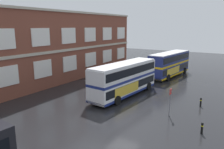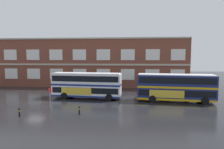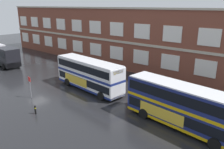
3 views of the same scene
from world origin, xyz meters
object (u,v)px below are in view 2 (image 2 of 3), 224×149
double_decker_near (87,85)px  bus_stand_flag (50,96)px  double_decker_middle (175,87)px  safety_bollard_west (79,110)px  safety_bollard_east (19,112)px

double_decker_near → bus_stand_flag: size_ratio=4.14×
double_decker_near → double_decker_middle: size_ratio=1.00×
double_decker_near → bus_stand_flag: 7.53m
bus_stand_flag → double_decker_near: bearing=63.8°
safety_bollard_west → safety_bollard_east: 6.57m
double_decker_middle → safety_bollard_west: size_ratio=11.80×
double_decker_middle → bus_stand_flag: double_decker_middle is taller
safety_bollard_west → safety_bollard_east: bearing=-168.5°
bus_stand_flag → double_decker_middle: bearing=18.0°
bus_stand_flag → safety_bollard_west: size_ratio=2.84×
safety_bollard_east → bus_stand_flag: bearing=57.4°
double_decker_near → safety_bollard_east: (-5.45, -10.08, -1.66)m
safety_bollard_west → bus_stand_flag: bearing=154.7°
double_decker_middle → safety_bollard_east: double_decker_middle is taller
safety_bollard_west → double_decker_near: bearing=96.4°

